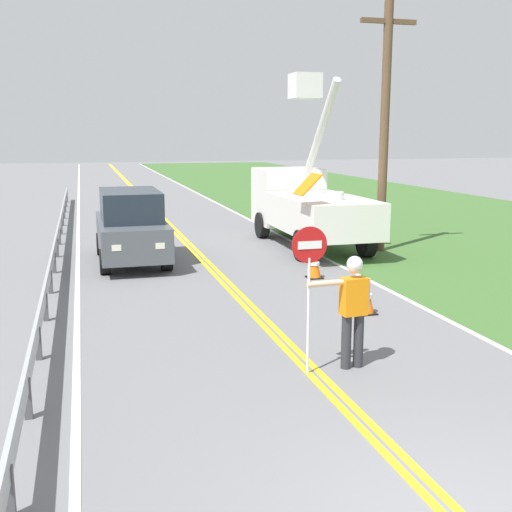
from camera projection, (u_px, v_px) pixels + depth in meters
grass_verge_right at (433, 218)px, 27.85m from camera, size 16.00×110.00×0.01m
centerline_yellow_left at (170, 229)px, 24.80m from camera, size 0.11×110.00×0.01m
centerline_yellow_right at (175, 228)px, 24.84m from camera, size 0.11×110.00×0.01m
edge_line_right at (260, 225)px, 25.76m from camera, size 0.12×110.00×0.01m
edge_line_left at (78, 232)px, 23.88m from camera, size 0.12×110.00×0.01m
flagger_worker at (353, 305)px, 9.91m from camera, size 1.09×0.27×1.83m
stop_sign_paddle at (309, 267)px, 9.53m from camera, size 0.56×0.04×2.33m
utility_bucket_truck at (306, 203)px, 21.00m from camera, size 2.67×6.81×5.63m
oncoming_suv_nearest at (131, 226)px, 18.17m from camera, size 1.93×4.61×2.10m
utility_pole_near at (385, 124)px, 19.40m from camera, size 1.80×0.28×7.60m
traffic_cone_lead at (366, 298)px, 13.07m from camera, size 0.40×0.40×0.70m
traffic_cone_mid at (315, 265)px, 16.28m from camera, size 0.40×0.40×0.70m
guardrail_left_shoulder at (58, 235)px, 20.09m from camera, size 0.10×32.00×0.71m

